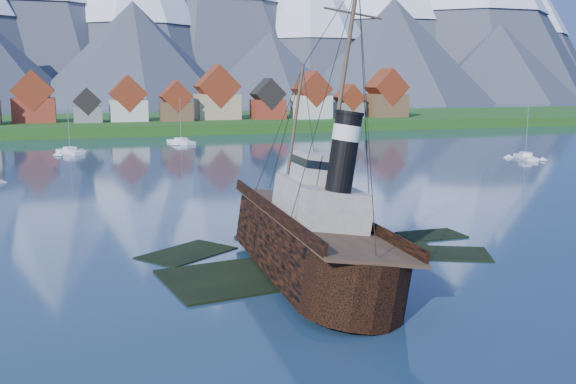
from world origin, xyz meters
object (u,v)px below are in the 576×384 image
object	(u,v)px
sailboat_d	(525,158)
tugboat_wreck	(297,232)
sailboat_e	(181,142)
sailboat_c	(70,152)

from	to	relation	value
sailboat_d	tugboat_wreck	bearing A→B (deg)	-120.85
tugboat_wreck	sailboat_e	xyz separation A→B (m)	(7.93, 109.57, -2.73)
tugboat_wreck	sailboat_d	size ratio (longest dim) A/B	2.66
sailboat_d	sailboat_e	xyz separation A→B (m)	(-58.80, 53.60, -0.01)
tugboat_wreck	sailboat_c	bearing A→B (deg)	103.17
sailboat_c	sailboat_e	xyz separation A→B (m)	(25.77, 15.04, -0.01)
sailboat_d	sailboat_e	distance (m)	79.56
tugboat_wreck	sailboat_d	xyz separation A→B (m)	(66.73, 55.97, -2.73)
sailboat_c	sailboat_d	world-z (taller)	sailboat_c
sailboat_d	sailboat_e	size ratio (longest dim) A/B	0.97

